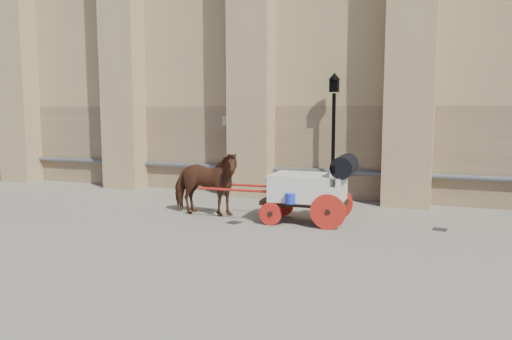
% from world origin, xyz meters
% --- Properties ---
extents(ground, '(90.00, 90.00, 0.00)m').
position_xyz_m(ground, '(0.00, 0.00, 0.00)').
color(ground, slate).
rests_on(ground, ground).
extents(horse, '(0.96, 2.10, 1.77)m').
position_xyz_m(horse, '(-1.03, 0.21, 0.88)').
color(horse, brown).
rests_on(horse, ground).
extents(carriage, '(4.06, 1.48, 1.76)m').
position_xyz_m(carriage, '(1.95, 0.36, 0.95)').
color(carriage, black).
rests_on(carriage, ground).
extents(street_lamp, '(0.38, 0.38, 4.01)m').
position_xyz_m(street_lamp, '(1.77, 3.52, 2.14)').
color(street_lamp, black).
rests_on(street_lamp, ground).
extents(drain_grate_near, '(0.41, 0.41, 0.01)m').
position_xyz_m(drain_grate_near, '(0.07, -0.34, 0.01)').
color(drain_grate_near, black).
rests_on(drain_grate_near, ground).
extents(drain_grate_far, '(0.36, 0.36, 0.01)m').
position_xyz_m(drain_grate_far, '(5.00, 0.74, 0.01)').
color(drain_grate_far, black).
rests_on(drain_grate_far, ground).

